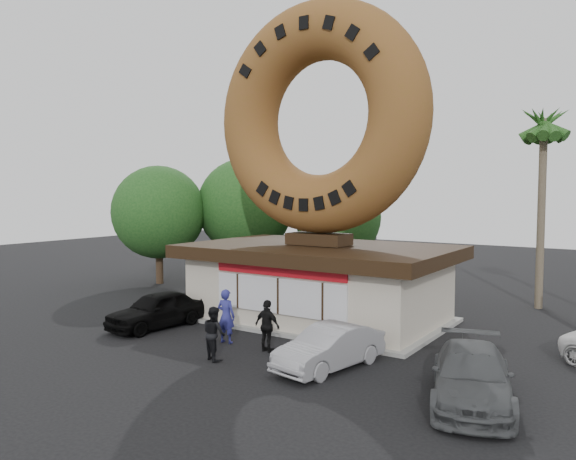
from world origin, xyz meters
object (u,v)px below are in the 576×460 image
(donut_shop, at_px, (319,280))
(person_center, at_px, (214,333))
(street_lamp, at_px, (378,210))
(car_black, at_px, (157,310))
(car_silver, at_px, (330,347))
(giant_donut, at_px, (319,118))
(person_right, at_px, (267,326))
(person_left, at_px, (226,316))
(car_grey, at_px, (472,376))

(donut_shop, relative_size, person_center, 6.26)
(street_lamp, relative_size, car_black, 1.84)
(car_black, bearing_deg, car_silver, 0.61)
(giant_donut, distance_m, person_center, 10.40)
(street_lamp, height_order, person_right, street_lamp)
(street_lamp, bearing_deg, person_right, -79.48)
(street_lamp, xyz_separation_m, person_center, (1.87, -16.86, -3.59))
(street_lamp, distance_m, person_center, 17.34)
(person_left, distance_m, car_silver, 4.72)
(donut_shop, bearing_deg, car_black, -135.43)
(donut_shop, bearing_deg, person_center, -89.85)
(person_left, height_order, person_center, person_left)
(person_right, bearing_deg, donut_shop, -73.86)
(car_silver, bearing_deg, donut_shop, 134.15)
(street_lamp, bearing_deg, car_silver, -70.41)
(donut_shop, height_order, person_right, donut_shop)
(person_center, height_order, car_silver, person_center)
(person_right, height_order, car_black, person_right)
(donut_shop, bearing_deg, car_grey, -35.75)
(street_lamp, height_order, person_left, street_lamp)
(person_left, xyz_separation_m, person_center, (1.02, -1.83, -0.11))
(giant_donut, distance_m, car_silver, 10.43)
(giant_donut, relative_size, person_center, 5.48)
(person_left, relative_size, person_center, 1.12)
(person_center, distance_m, car_silver, 3.90)
(person_right, xyz_separation_m, car_silver, (2.72, -0.42, -0.24))
(street_lamp, distance_m, person_right, 15.80)
(car_silver, bearing_deg, giant_donut, 134.07)
(street_lamp, distance_m, person_left, 15.45)
(car_silver, relative_size, car_grey, 0.83)
(person_right, bearing_deg, person_left, 2.74)
(car_black, xyz_separation_m, car_grey, (13.11, -1.12, -0.02))
(street_lamp, xyz_separation_m, person_right, (2.81, -15.13, -3.57))
(street_lamp, bearing_deg, car_black, -101.53)
(person_center, xyz_separation_m, car_silver, (3.66, 1.32, -0.22))
(giant_donut, bearing_deg, car_black, -135.33)
(donut_shop, bearing_deg, person_left, -101.31)
(person_right, bearing_deg, car_grey, 179.21)
(donut_shop, bearing_deg, giant_donut, 90.00)
(giant_donut, bearing_deg, donut_shop, -90.00)
(street_lamp, relative_size, car_silver, 1.95)
(donut_shop, xyz_separation_m, car_grey, (8.23, -5.92, -1.04))
(person_left, distance_m, person_center, 2.10)
(car_black, height_order, car_grey, car_black)
(giant_donut, xyz_separation_m, car_black, (-4.88, -4.82, -7.97))
(car_black, height_order, car_silver, car_black)
(donut_shop, height_order, car_silver, donut_shop)
(donut_shop, xyz_separation_m, car_black, (-4.88, -4.81, -1.03))
(car_black, bearing_deg, person_left, 2.35)
(donut_shop, height_order, giant_donut, giant_donut)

